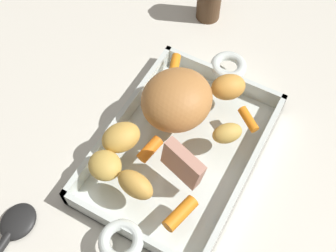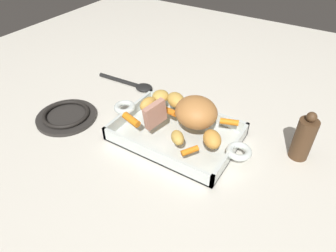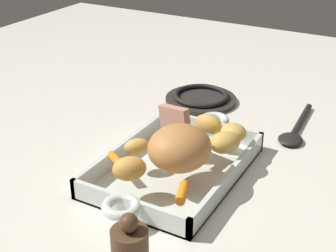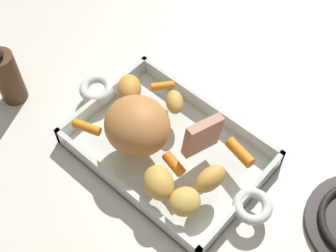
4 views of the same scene
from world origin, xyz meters
name	(u,v)px [view 2 (image 2 of 4)]	position (x,y,z in m)	size (l,w,h in m)	color
ground_plane	(176,137)	(0.00, 0.00, 0.00)	(2.19, 2.19, 0.00)	silver
roasting_dish	(176,133)	(0.00, 0.00, 0.01)	(0.44, 0.24, 0.04)	silver
pork_roast	(196,112)	(-0.04, -0.03, 0.08)	(0.12, 0.11, 0.08)	#B9783E
roast_slice_thin	(155,114)	(0.05, 0.03, 0.08)	(0.02, 0.07, 0.07)	tan
baby_carrot_short	(190,151)	(-0.09, 0.08, 0.05)	(0.02, 0.02, 0.04)	orange
baby_carrot_center_left	(131,120)	(0.11, 0.06, 0.05)	(0.02, 0.02, 0.06)	orange
baby_carrot_center_right	(229,122)	(-0.12, -0.08, 0.05)	(0.02, 0.02, 0.05)	orange
baby_carrot_northeast	(170,111)	(0.04, -0.03, 0.05)	(0.02, 0.02, 0.04)	orange
potato_corner	(176,100)	(0.05, -0.08, 0.06)	(0.06, 0.05, 0.04)	gold
potato_golden_large	(148,104)	(0.11, -0.02, 0.06)	(0.06, 0.04, 0.04)	gold
potato_whole	(212,139)	(-0.12, 0.03, 0.07)	(0.06, 0.04, 0.04)	gold
potato_halved	(160,96)	(0.10, -0.08, 0.06)	(0.05, 0.05, 0.04)	gold
potato_golden_small	(178,138)	(-0.04, 0.06, 0.06)	(0.05, 0.03, 0.03)	gold
stove_burner_rear	(66,116)	(0.33, 0.10, 0.01)	(0.18, 0.18, 0.02)	#282623
serving_spoon	(134,84)	(0.27, -0.16, 0.01)	(0.23, 0.06, 0.02)	black
pepper_mill	(304,138)	(-0.32, -0.10, 0.06)	(0.05, 0.05, 0.14)	#4C331E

